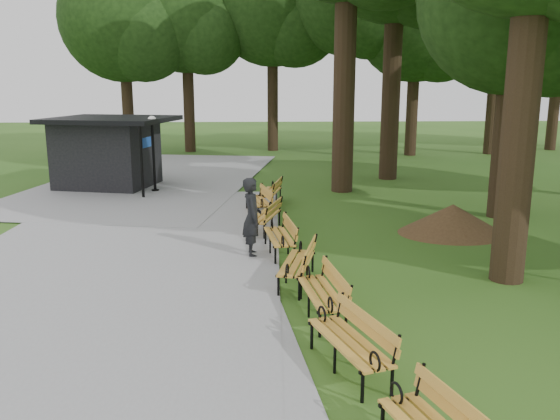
{
  "coord_description": "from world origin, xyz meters",
  "views": [
    {
      "loc": [
        -0.63,
        -10.34,
        4.08
      ],
      "look_at": [
        -0.02,
        2.97,
        1.1
      ],
      "focal_mm": 36.89,
      "sensor_mm": 36.0,
      "label": 1
    }
  ],
  "objects_px": {
    "bench_2": "(321,293)",
    "bench_3": "(297,263)",
    "bench_1": "(349,342)",
    "person": "(252,217)",
    "kiosk": "(107,152)",
    "bench_5": "(264,216)",
    "lamp_post": "(153,137)",
    "bench_4": "(279,237)",
    "bench_6": "(258,201)",
    "dirt_mound": "(452,219)",
    "bench_7": "(270,192)"
  },
  "relations": [
    {
      "from": "bench_2",
      "to": "bench_3",
      "type": "distance_m",
      "value": 1.74
    },
    {
      "from": "bench_1",
      "to": "bench_2",
      "type": "height_order",
      "value": "same"
    },
    {
      "from": "person",
      "to": "kiosk",
      "type": "distance_m",
      "value": 11.06
    },
    {
      "from": "person",
      "to": "bench_5",
      "type": "height_order",
      "value": "person"
    },
    {
      "from": "lamp_post",
      "to": "bench_2",
      "type": "bearing_deg",
      "value": -67.84
    },
    {
      "from": "bench_1",
      "to": "bench_5",
      "type": "relative_size",
      "value": 1.0
    },
    {
      "from": "bench_4",
      "to": "bench_6",
      "type": "xyz_separation_m",
      "value": [
        -0.47,
        4.25,
        0.0
      ]
    },
    {
      "from": "dirt_mound",
      "to": "bench_5",
      "type": "bearing_deg",
      "value": 175.49
    },
    {
      "from": "bench_4",
      "to": "bench_7",
      "type": "bearing_deg",
      "value": 173.95
    },
    {
      "from": "lamp_post",
      "to": "bench_1",
      "type": "bearing_deg",
      "value": -70.08
    },
    {
      "from": "bench_7",
      "to": "lamp_post",
      "type": "bearing_deg",
      "value": -108.25
    },
    {
      "from": "person",
      "to": "bench_3",
      "type": "height_order",
      "value": "person"
    },
    {
      "from": "bench_4",
      "to": "bench_5",
      "type": "xyz_separation_m",
      "value": [
        -0.31,
        2.15,
        0.0
      ]
    },
    {
      "from": "person",
      "to": "bench_5",
      "type": "xyz_separation_m",
      "value": [
        0.33,
        2.23,
        -0.51
      ]
    },
    {
      "from": "bench_1",
      "to": "person",
      "type": "bearing_deg",
      "value": 175.89
    },
    {
      "from": "bench_3",
      "to": "lamp_post",
      "type": "bearing_deg",
      "value": -142.41
    },
    {
      "from": "bench_3",
      "to": "bench_7",
      "type": "distance_m",
      "value": 7.83
    },
    {
      "from": "bench_1",
      "to": "bench_2",
      "type": "distance_m",
      "value": 1.98
    },
    {
      "from": "dirt_mound",
      "to": "bench_4",
      "type": "relative_size",
      "value": 1.3
    },
    {
      "from": "bench_3",
      "to": "bench_5",
      "type": "relative_size",
      "value": 1.0
    },
    {
      "from": "bench_1",
      "to": "bench_4",
      "type": "height_order",
      "value": "same"
    },
    {
      "from": "kiosk",
      "to": "dirt_mound",
      "type": "relative_size",
      "value": 1.78
    },
    {
      "from": "lamp_post",
      "to": "dirt_mound",
      "type": "height_order",
      "value": "lamp_post"
    },
    {
      "from": "person",
      "to": "dirt_mound",
      "type": "distance_m",
      "value": 5.79
    },
    {
      "from": "kiosk",
      "to": "dirt_mound",
      "type": "xyz_separation_m",
      "value": [
        11.16,
        -7.65,
        -0.96
      ]
    },
    {
      "from": "lamp_post",
      "to": "bench_4",
      "type": "bearing_deg",
      "value": -62.3
    },
    {
      "from": "bench_3",
      "to": "bench_4",
      "type": "height_order",
      "value": "same"
    },
    {
      "from": "kiosk",
      "to": "bench_6",
      "type": "xyz_separation_m",
      "value": [
        5.86,
        -5.15,
        -0.93
      ]
    },
    {
      "from": "bench_2",
      "to": "bench_6",
      "type": "height_order",
      "value": "same"
    },
    {
      "from": "person",
      "to": "bench_3",
      "type": "relative_size",
      "value": 1.0
    },
    {
      "from": "bench_3",
      "to": "bench_5",
      "type": "height_order",
      "value": "same"
    },
    {
      "from": "lamp_post",
      "to": "bench_5",
      "type": "height_order",
      "value": "lamp_post"
    },
    {
      "from": "bench_6",
      "to": "bench_7",
      "type": "bearing_deg",
      "value": 153.91
    },
    {
      "from": "kiosk",
      "to": "bench_1",
      "type": "xyz_separation_m",
      "value": [
        7.08,
        -15.16,
        -0.93
      ]
    },
    {
      "from": "bench_3",
      "to": "bench_7",
      "type": "xyz_separation_m",
      "value": [
        -0.33,
        7.82,
        0.0
      ]
    },
    {
      "from": "bench_2",
      "to": "bench_4",
      "type": "height_order",
      "value": "same"
    },
    {
      "from": "dirt_mound",
      "to": "bench_6",
      "type": "distance_m",
      "value": 5.85
    },
    {
      "from": "person",
      "to": "bench_4",
      "type": "relative_size",
      "value": 1.0
    },
    {
      "from": "lamp_post",
      "to": "bench_5",
      "type": "relative_size",
      "value": 1.5
    },
    {
      "from": "dirt_mound",
      "to": "bench_1",
      "type": "distance_m",
      "value": 8.55
    },
    {
      "from": "bench_3",
      "to": "bench_7",
      "type": "bearing_deg",
      "value": -163.98
    },
    {
      "from": "bench_1",
      "to": "bench_4",
      "type": "relative_size",
      "value": 1.0
    },
    {
      "from": "person",
      "to": "bench_2",
      "type": "distance_m",
      "value": 3.94
    },
    {
      "from": "dirt_mound",
      "to": "bench_7",
      "type": "relative_size",
      "value": 1.3
    },
    {
      "from": "bench_2",
      "to": "bench_3",
      "type": "xyz_separation_m",
      "value": [
        -0.31,
        1.71,
        0.0
      ]
    },
    {
      "from": "person",
      "to": "bench_6",
      "type": "xyz_separation_m",
      "value": [
        0.18,
        4.32,
        -0.51
      ]
    },
    {
      "from": "bench_2",
      "to": "bench_7",
      "type": "xyz_separation_m",
      "value": [
        -0.64,
        9.53,
        0.0
      ]
    },
    {
      "from": "bench_5",
      "to": "bench_6",
      "type": "xyz_separation_m",
      "value": [
        -0.16,
        2.09,
        0.0
      ]
    },
    {
      "from": "dirt_mound",
      "to": "bench_3",
      "type": "relative_size",
      "value": 1.3
    },
    {
      "from": "bench_4",
      "to": "kiosk",
      "type": "bearing_deg",
      "value": -152.72
    }
  ]
}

